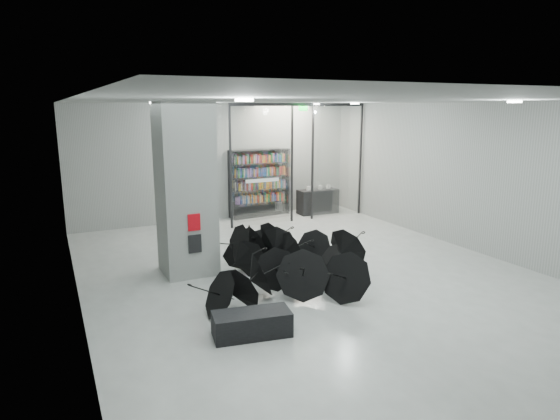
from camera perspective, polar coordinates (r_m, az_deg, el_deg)
name	(u,v)px	position (r m, az deg, el deg)	size (l,w,h in m)	color
room	(323,156)	(10.34, 5.18, 6.40)	(14.00, 14.02, 4.01)	gray
column	(186,189)	(11.32, -11.20, 2.41)	(1.20, 1.20, 4.00)	slate
fire_cabinet	(194,222)	(10.86, -10.21, -1.46)	(0.28, 0.04, 0.38)	#A50A07
info_panel	(195,244)	(10.99, -10.11, -3.99)	(0.30, 0.03, 0.42)	black
exit_sign	(303,109)	(16.08, 2.78, 12.00)	(0.30, 0.06, 0.15)	#0CE533
glass_partition	(300,158)	(16.34, 2.35, 6.25)	(5.06, 0.08, 4.00)	silver
bench	(252,324)	(8.50, -3.38, -13.39)	(1.34, 0.57, 0.43)	black
bookshelf	(259,183)	(17.17, -2.48, 3.24)	(2.19, 0.44, 2.41)	black
shop_counter	(318,201)	(17.75, 4.52, 1.03)	(1.49, 0.60, 0.89)	black
umbrella_cluster	(278,265)	(11.06, -0.20, -6.63)	(4.72, 4.61, 1.30)	black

